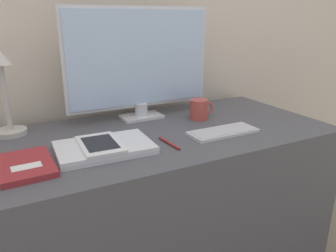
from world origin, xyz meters
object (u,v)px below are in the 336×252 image
(keyboard, at_px, (223,132))
(desk_lamp, at_px, (4,89))
(ereader, at_px, (100,144))
(monitor, at_px, (140,62))
(laptop, at_px, (104,148))
(notebook, at_px, (26,165))
(coffee_mug, at_px, (199,109))
(pen, at_px, (169,143))

(keyboard, distance_m, desk_lamp, 0.84)
(ereader, bearing_deg, monitor, 47.83)
(laptop, distance_m, desk_lamp, 0.46)
(notebook, xyz_separation_m, coffee_mug, (0.73, 0.18, 0.03))
(monitor, distance_m, desk_lamp, 0.54)
(keyboard, relative_size, notebook, 1.19)
(keyboard, height_order, laptop, laptop)
(keyboard, bearing_deg, desk_lamp, 153.33)
(desk_lamp, xyz_separation_m, notebook, (0.02, -0.35, -0.17))
(notebook, bearing_deg, coffee_mug, 14.12)
(monitor, bearing_deg, coffee_mug, -31.13)
(notebook, bearing_deg, ereader, 3.08)
(ereader, height_order, desk_lamp, desk_lamp)
(desk_lamp, bearing_deg, coffee_mug, -12.00)
(desk_lamp, bearing_deg, ereader, -52.57)
(keyboard, bearing_deg, monitor, 120.34)
(monitor, bearing_deg, ereader, -132.17)
(coffee_mug, bearing_deg, ereader, -161.05)
(notebook, height_order, coffee_mug, coffee_mug)
(keyboard, bearing_deg, notebook, 178.14)
(monitor, distance_m, coffee_mug, 0.33)
(desk_lamp, distance_m, coffee_mug, 0.79)
(keyboard, height_order, pen, keyboard)
(laptop, xyz_separation_m, pen, (0.22, -0.05, -0.01))
(notebook, distance_m, pen, 0.47)
(laptop, relative_size, pen, 2.46)
(desk_lamp, relative_size, coffee_mug, 2.91)
(desk_lamp, distance_m, notebook, 0.39)
(keyboard, relative_size, coffee_mug, 2.44)
(ereader, relative_size, desk_lamp, 0.62)
(laptop, xyz_separation_m, desk_lamp, (-0.27, 0.33, 0.17))
(laptop, height_order, desk_lamp, desk_lamp)
(monitor, relative_size, coffee_mug, 5.74)
(pen, bearing_deg, notebook, 176.45)
(monitor, relative_size, pen, 4.94)
(keyboard, height_order, ereader, ereader)
(monitor, height_order, laptop, monitor)
(notebook, xyz_separation_m, pen, (0.47, -0.03, -0.00))
(pen, bearing_deg, ereader, 170.07)
(pen, bearing_deg, keyboard, 1.44)
(ereader, relative_size, pen, 1.55)
(monitor, relative_size, ereader, 3.18)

